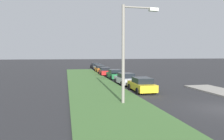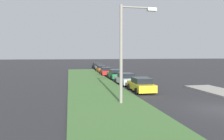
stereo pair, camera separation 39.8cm
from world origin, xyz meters
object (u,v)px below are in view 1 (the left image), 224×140
parked_car_red (105,71)px  streetlight (128,47)px  parked_car_green (115,74)px  parked_car_orange (100,69)px  parked_car_silver (126,79)px  parked_car_yellow (142,85)px  parked_car_black (95,66)px  parked_car_white (98,67)px

parked_car_red → streetlight: (-22.33, 2.34, 3.67)m
parked_car_green → parked_car_orange: size_ratio=0.99×
parked_car_silver → parked_car_orange: bearing=-2.7°
parked_car_yellow → parked_car_silver: same height
parked_car_green → parked_car_black: same height
parked_car_yellow → parked_car_orange: 23.96m
parked_car_yellow → parked_car_green: (11.54, 0.16, 0.00)m
parked_car_white → streetlight: bearing=175.5°
parked_car_orange → parked_car_black: same height
parked_car_yellow → parked_car_black: 35.81m
parked_car_yellow → parked_car_red: size_ratio=1.00×
parked_car_green → parked_car_black: (24.27, -0.21, 0.00)m
parked_car_silver → streetlight: (-10.09, 2.75, 3.67)m
parked_car_yellow → parked_car_orange: same height
parked_car_green → parked_car_white: same height
streetlight → parked_car_yellow: bearing=-31.5°
parked_car_white → streetlight: streetlight is taller
parked_car_silver → streetlight: 11.08m
parked_car_yellow → streetlight: 6.76m
parked_car_white → parked_car_red: bearing=177.5°
parked_car_red → parked_car_orange: same height
parked_car_silver → parked_car_orange: size_ratio=1.01×
parked_car_silver → parked_car_black: same height
parked_car_silver → parked_car_white: 24.52m
parked_car_red → parked_car_orange: (6.47, -0.18, 0.00)m
parked_car_orange → parked_car_green: bearing=179.6°
parked_car_white → streetlight: (-34.61, 2.95, 3.67)m
parked_car_yellow → parked_car_white: same height
parked_car_white → parked_car_yellow: bearing=-179.6°
parked_car_silver → parked_car_white: (24.52, -0.20, 0.00)m
parked_car_green → streetlight: streetlight is taller
parked_car_green → parked_car_red: (5.94, 0.46, 0.00)m
parked_car_red → parked_car_green: bearing=-174.9°
parked_car_silver → parked_car_red: bearing=-1.5°
parked_car_green → parked_car_orange: 12.41m
parked_car_silver → parked_car_red: (12.24, 0.41, 0.00)m
parked_car_orange → streetlight: bearing=173.3°
parked_car_orange → streetlight: (-28.79, 2.52, 3.67)m
parked_car_green → parked_car_silver: bearing=178.7°
parked_car_red → streetlight: bearing=174.7°
parked_car_orange → parked_car_black: (11.86, -0.49, 0.00)m
parked_car_orange → parked_car_white: (5.81, -0.43, 0.00)m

